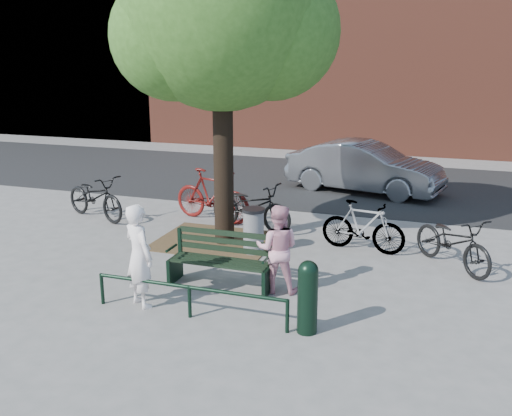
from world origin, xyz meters
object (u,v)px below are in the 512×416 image
(person_left, at_px, (139,256))
(bollard, at_px, (308,294))
(parked_car, at_px, (364,167))
(person_right, at_px, (277,249))
(bicycle_c, at_px, (251,206))
(litter_bin, at_px, (254,231))
(park_bench, at_px, (222,259))

(person_left, distance_m, bollard, 2.67)
(bollard, bearing_deg, parked_car, 93.24)
(bollard, bearing_deg, person_left, 179.02)
(bollard, relative_size, parked_car, 0.25)
(parked_car, bearing_deg, person_right, -169.32)
(bollard, xyz_separation_m, bicycle_c, (-2.34, 4.33, -0.03))
(bicycle_c, bearing_deg, person_left, -170.42)
(person_left, distance_m, bicycle_c, 4.31)
(litter_bin, xyz_separation_m, parked_car, (1.29, 5.85, 0.25))
(person_left, xyz_separation_m, litter_bin, (0.88, 2.83, -0.36))
(park_bench, bearing_deg, bicycle_c, 100.37)
(bollard, bearing_deg, bicycle_c, 118.34)
(bicycle_c, distance_m, parked_car, 4.77)
(person_left, bearing_deg, litter_bin, -77.41)
(park_bench, xyz_separation_m, parked_car, (1.27, 7.55, 0.23))
(parked_car, bearing_deg, person_left, 179.08)
(person_right, xyz_separation_m, bollard, (0.81, -1.25, -0.16))
(parked_car, bearing_deg, litter_bin, -179.32)
(park_bench, height_order, person_left, person_left)
(park_bench, relative_size, bollard, 1.63)
(person_left, bearing_deg, parked_car, -74.20)
(litter_bin, distance_m, parked_car, 5.99)
(bicycle_c, bearing_deg, park_bench, -155.75)
(person_right, xyz_separation_m, parked_car, (0.32, 7.48, -0.02))
(park_bench, relative_size, bicycle_c, 0.85)
(bollard, height_order, parked_car, parked_car)
(person_right, height_order, bollard, person_right)
(person_left, xyz_separation_m, parked_car, (2.17, 8.68, -0.10))
(bollard, distance_m, bicycle_c, 4.92)
(person_left, xyz_separation_m, bicycle_c, (0.32, 4.29, -0.28))
(bicycle_c, bearing_deg, litter_bin, -145.20)
(bollard, xyz_separation_m, parked_car, (-0.49, 8.72, 0.14))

